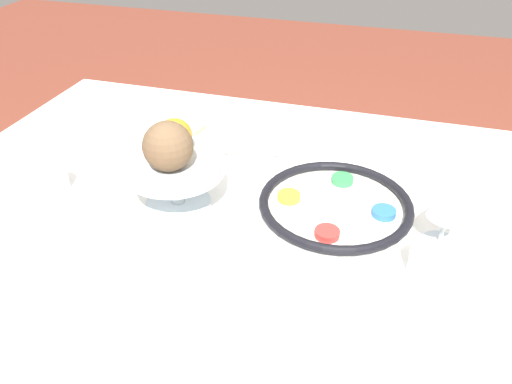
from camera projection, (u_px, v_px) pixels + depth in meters
name	position (u px, v px, depth m)	size (l,w,h in m)	color
dining_table	(281.00, 305.00, 1.33)	(1.59, 0.88, 0.75)	white
seder_plate	(335.00, 205.00, 1.03)	(0.32, 0.32, 0.03)	white
wine_glass	(450.00, 204.00, 0.91)	(0.08, 0.08, 0.13)	silver
fruit_stand	(175.00, 170.00, 1.01)	(0.21, 0.21, 0.11)	silver
orange_fruit	(174.00, 136.00, 1.00)	(0.07, 0.07, 0.07)	orange
coconut	(168.00, 146.00, 0.94)	(0.10, 0.10, 0.10)	brown
bread_plate	(183.00, 133.00, 1.32)	(0.19, 0.19, 0.02)	silver
napkin_roll	(249.00, 146.00, 1.23)	(0.15, 0.07, 0.04)	white
cup_near	(54.00, 179.00, 1.09)	(0.06, 0.06, 0.06)	silver
cup_mid	(426.00, 260.00, 0.87)	(0.06, 0.06, 0.06)	silver
fork_left	(287.00, 295.00, 0.84)	(0.06, 0.16, 0.01)	silver
fork_right	(270.00, 292.00, 0.85)	(0.06, 0.16, 0.01)	silver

